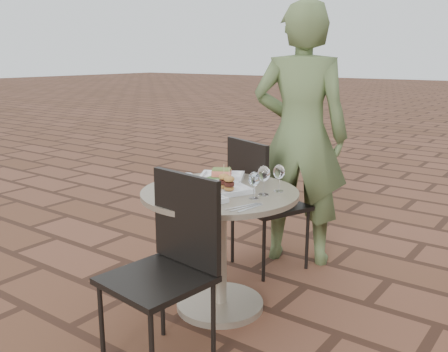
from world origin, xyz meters
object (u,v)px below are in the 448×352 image
Objects in this scene: chair_far at (259,194)px; plate_salmon at (221,177)px; diner at (300,136)px; plate_tuna at (200,199)px; chair_near at (171,255)px; cafe_table at (220,231)px; plate_sliders at (227,187)px.

plate_salmon is at bearing 108.69° from chair_far.
diner reaches higher than plate_tuna.
chair_near is at bearing 73.16° from diner.
plate_salmon reaches higher than plate_tuna.
plate_salmon reaches higher than cafe_table.
chair_far is at bearing 87.22° from plate_salmon.
chair_far is 0.67m from plate_sliders.
chair_far is at bearing 47.41° from diner.
plate_salmon is 1.31× the size of plate_tuna.
chair_near reaches higher than cafe_table.
plate_sliders is at bearing 71.32° from diner.
cafe_table is 0.97× the size of chair_far.
plate_tuna is (0.03, -1.18, -0.18)m from diner.
diner is (0.13, 0.32, 0.37)m from chair_far.
chair_far is 3.41× the size of plate_tuna.
cafe_table is 0.97× the size of chair_near.
diner is (-0.10, 1.48, 0.37)m from chair_near.
plate_salmon is (-0.14, 0.20, 0.27)m from cafe_table.
plate_tuna is (0.16, -0.85, 0.19)m from chair_far.
plate_sliders is 1.15× the size of plate_tuna.
chair_near is 0.81m from plate_salmon.
cafe_table is 0.35m from plate_tuna.
chair_near is (0.11, -0.54, 0.07)m from cafe_table.
diner is 1.19m from plate_tuna.
plate_tuna is at bearing 122.33° from chair_far.
chair_near is 2.97× the size of plate_sliders.
chair_far reaches higher than plate_sliders.
diner is 5.91× the size of plate_sliders.
chair_near reaches higher than plate_salmon.
cafe_table is 2.88× the size of plate_sliders.
diner reaches higher than plate_salmon.
cafe_table is at bearing -173.31° from plate_sliders.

